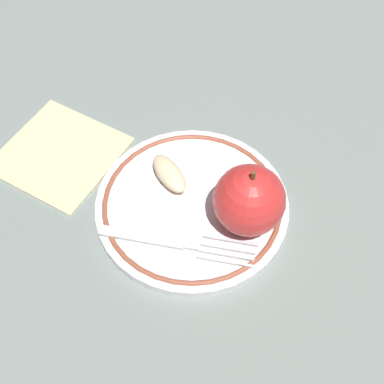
# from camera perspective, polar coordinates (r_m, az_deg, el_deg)

# --- Properties ---
(ground_plane) EXTENTS (2.00, 2.00, 0.00)m
(ground_plane) POSITION_cam_1_polar(r_m,az_deg,el_deg) (0.63, -1.39, -1.41)
(ground_plane) COLOR gray
(plate) EXTENTS (0.22, 0.22, 0.02)m
(plate) POSITION_cam_1_polar(r_m,az_deg,el_deg) (0.62, 0.00, -1.45)
(plate) COLOR white
(plate) RESTS_ON ground_plane
(apple_red_whole) EXTENTS (0.08, 0.08, 0.09)m
(apple_red_whole) POSITION_cam_1_polar(r_m,az_deg,el_deg) (0.57, 6.12, -0.87)
(apple_red_whole) COLOR red
(apple_red_whole) RESTS_ON plate
(apple_slice_front) EXTENTS (0.04, 0.07, 0.02)m
(apple_slice_front) POSITION_cam_1_polar(r_m,az_deg,el_deg) (0.62, -2.43, 1.99)
(apple_slice_front) COLOR beige
(apple_slice_front) RESTS_ON plate
(fork) EXTENTS (0.11, 0.15, 0.00)m
(fork) POSITION_cam_1_polar(r_m,az_deg,el_deg) (0.58, -2.17, -5.37)
(fork) COLOR silver
(fork) RESTS_ON plate
(napkin_folded) EXTENTS (0.17, 0.17, 0.01)m
(napkin_folded) POSITION_cam_1_polar(r_m,az_deg,el_deg) (0.69, -13.94, 4.06)
(napkin_folded) COLOR beige
(napkin_folded) RESTS_ON ground_plane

